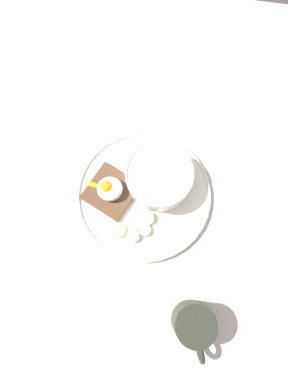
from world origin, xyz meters
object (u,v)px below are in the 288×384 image
(oatmeal_bowl, at_px, (159,177))
(poached_egg, at_px, (109,188))
(banana_slice_left, at_px, (134,222))
(banana_slice_inner, at_px, (144,230))
(banana_slice_right, at_px, (118,230))
(banana_slice_front, at_px, (133,236))
(coffee_mug, at_px, (193,324))
(toast_slice, at_px, (111,191))
(banana_slice_back, at_px, (147,218))

(oatmeal_bowl, relative_size, poached_egg, 1.76)
(banana_slice_left, xyz_separation_m, banana_slice_inner, (0.02, -0.01, 0.00))
(banana_slice_right, distance_m, banana_slice_inner, 0.06)
(poached_egg, bearing_deg, banana_slice_right, -68.38)
(banana_slice_right, bearing_deg, poached_egg, 111.62)
(banana_slice_front, height_order, banana_slice_left, banana_slice_front)
(banana_slice_front, distance_m, banana_slice_right, 0.03)
(banana_slice_inner, bearing_deg, oatmeal_bowl, 83.12)
(coffee_mug, bearing_deg, banana_slice_right, 138.42)
(banana_slice_left, bearing_deg, toast_slice, 136.54)
(oatmeal_bowl, xyz_separation_m, coffee_mug, (0.11, -0.29, 0.00))
(poached_egg, distance_m, banana_slice_inner, 0.12)
(coffee_mug, bearing_deg, banana_slice_back, 121.71)
(oatmeal_bowl, xyz_separation_m, banana_slice_back, (-0.01, -0.09, -0.02))
(oatmeal_bowl, relative_size, banana_slice_back, 4.10)
(oatmeal_bowl, bearing_deg, banana_slice_inner, -96.88)
(banana_slice_back, bearing_deg, oatmeal_bowl, 82.34)
(oatmeal_bowl, height_order, banana_slice_back, oatmeal_bowl)
(oatmeal_bowl, distance_m, coffee_mug, 0.31)
(oatmeal_bowl, xyz_separation_m, banana_slice_right, (-0.07, -0.13, -0.02))
(toast_slice, distance_m, banana_slice_right, 0.09)
(banana_slice_inner, bearing_deg, banana_slice_right, -169.93)
(banana_slice_back, relative_size, coffee_mug, 0.33)
(toast_slice, distance_m, banana_slice_left, 0.09)
(poached_egg, relative_size, banana_slice_front, 2.21)
(banana_slice_right, bearing_deg, banana_slice_front, -11.98)
(poached_egg, height_order, banana_slice_back, poached_egg)
(banana_slice_back, relative_size, banana_slice_right, 0.91)
(banana_slice_front, bearing_deg, banana_slice_back, 61.32)
(banana_slice_back, distance_m, banana_slice_inner, 0.03)
(toast_slice, relative_size, banana_slice_inner, 4.32)
(poached_egg, relative_size, banana_slice_right, 2.12)
(toast_slice, xyz_separation_m, banana_slice_inner, (0.09, -0.07, -0.00))
(poached_egg, bearing_deg, coffee_mug, -48.83)
(oatmeal_bowl, height_order, coffee_mug, coffee_mug)
(oatmeal_bowl, distance_m, banana_slice_back, 0.09)
(oatmeal_bowl, height_order, poached_egg, oatmeal_bowl)
(toast_slice, xyz_separation_m, banana_slice_front, (0.07, -0.09, -0.00))
(oatmeal_bowl, distance_m, toast_slice, 0.11)
(poached_egg, height_order, banana_slice_left, poached_egg)
(banana_slice_left, bearing_deg, banana_slice_front, -85.86)
(banana_slice_inner, distance_m, coffee_mug, 0.21)
(banana_slice_left, bearing_deg, banana_slice_right, -143.47)
(coffee_mug, bearing_deg, toast_slice, 131.01)
(oatmeal_bowl, xyz_separation_m, banana_slice_inner, (-0.01, -0.12, -0.03))
(oatmeal_bowl, relative_size, toast_slice, 1.10)
(banana_slice_front, relative_size, banana_slice_left, 0.79)
(toast_slice, relative_size, coffee_mug, 1.23)
(banana_slice_front, height_order, coffee_mug, coffee_mug)
(banana_slice_left, height_order, banana_slice_back, banana_slice_back)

